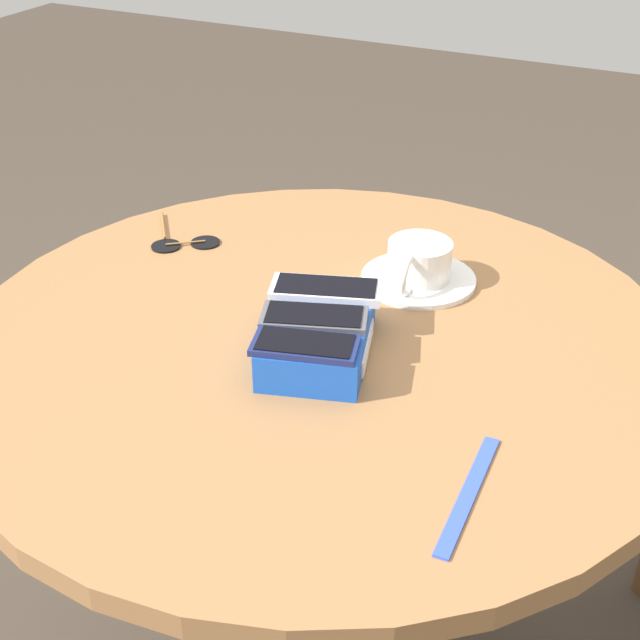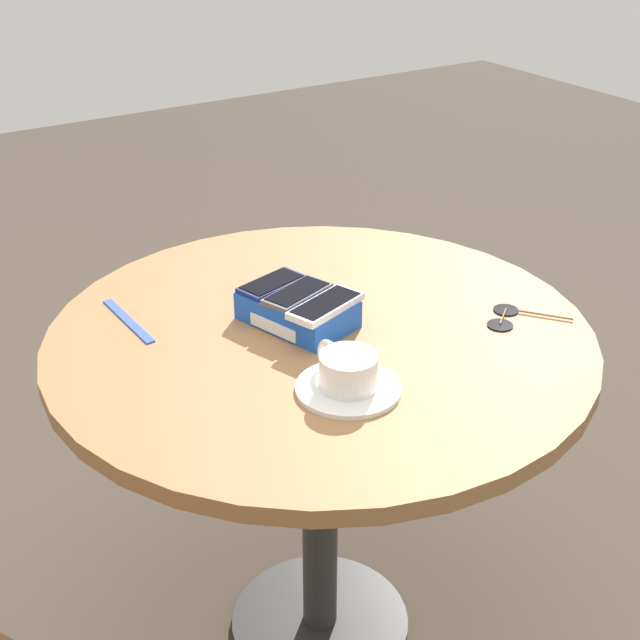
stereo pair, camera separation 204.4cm
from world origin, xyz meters
TOP-DOWN VIEW (x-y plane):
  - ground_plane at (0.00, 0.00)m, footprint 8.00×8.00m
  - round_table at (0.00, 0.00)m, footprint 0.95×0.95m
  - phone_box at (-0.04, -0.02)m, footprint 0.22×0.17m
  - phone_navy at (-0.11, -0.03)m, footprint 0.09×0.14m
  - phone_gray at (-0.05, -0.02)m, footprint 0.10×0.14m
  - phone_white at (0.02, -0.00)m, footprint 0.10×0.15m
  - saucer at (0.19, -0.07)m, footprint 0.16×0.16m
  - coffee_cup at (0.18, -0.07)m, footprint 0.12×0.09m
  - lanyard_strap at (-0.21, -0.27)m, footprint 0.19×0.02m
  - sunglasses at (0.14, 0.30)m, footprint 0.12×0.14m

SIDE VIEW (x-z plane):
  - ground_plane at x=0.00m, z-range 0.00..0.00m
  - round_table at x=0.00m, z-range 0.25..0.96m
  - lanyard_strap at x=-0.21m, z-range 0.71..0.71m
  - sunglasses at x=0.14m, z-range 0.71..0.72m
  - saucer at x=0.19m, z-range 0.71..0.72m
  - phone_box at x=-0.04m, z-range 0.71..0.76m
  - coffee_cup at x=0.18m, z-range 0.72..0.78m
  - phone_navy at x=-0.11m, z-range 0.76..0.77m
  - phone_gray at x=-0.05m, z-range 0.76..0.77m
  - phone_white at x=0.02m, z-range 0.76..0.77m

